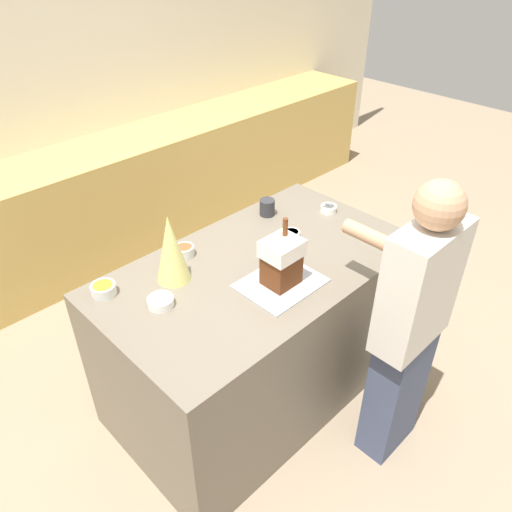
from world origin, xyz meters
TOP-DOWN VIEW (x-y plane):
  - ground_plane at (0.00, 0.00)m, footprint 12.00×12.00m
  - wall_back at (0.00, 2.20)m, footprint 8.00×0.05m
  - back_cabinet_block at (0.00, 1.88)m, footprint 6.00×0.60m
  - kitchen_island at (0.00, 0.00)m, footprint 1.62×0.92m
  - baking_tray at (-0.03, -0.18)m, footprint 0.38×0.30m
  - gingerbread_house at (-0.03, -0.18)m, footprint 0.17×0.15m
  - decorative_tree at (-0.37, 0.20)m, footprint 0.16×0.16m
  - candy_bowl_behind_tray at (0.66, 0.09)m, footprint 0.09×0.09m
  - candy_bowl_near_tray_right at (-0.67, 0.33)m, footprint 0.11×0.11m
  - candy_bowl_front_corner at (-0.21, 0.32)m, footprint 0.10×0.10m
  - candy_bowl_far_left at (0.30, 0.05)m, footprint 0.09×0.09m
  - candy_bowl_near_tray_left at (-0.53, 0.08)m, footprint 0.12×0.12m
  - mug at (0.38, 0.32)m, footprint 0.09×0.09m
  - person at (0.24, -0.73)m, footprint 0.40×0.51m

SIDE VIEW (x-z plane):
  - ground_plane at x=0.00m, z-range 0.00..0.00m
  - back_cabinet_block at x=0.00m, z-range 0.00..0.90m
  - kitchen_island at x=0.00m, z-range 0.00..0.91m
  - person at x=0.24m, z-range 0.03..1.57m
  - baking_tray at x=-0.03m, z-range 0.91..0.91m
  - candy_bowl_behind_tray at x=0.66m, z-range 0.91..0.95m
  - candy_bowl_far_left at x=0.30m, z-range 0.91..0.95m
  - candy_bowl_near_tray_left at x=-0.53m, z-range 0.91..0.95m
  - candy_bowl_front_corner at x=-0.21m, z-range 0.91..0.96m
  - candy_bowl_near_tray_right at x=-0.67m, z-range 0.91..0.96m
  - mug at x=0.38m, z-range 0.91..1.00m
  - gingerbread_house at x=-0.03m, z-range 0.88..1.20m
  - decorative_tree at x=-0.37m, z-range 0.91..1.25m
  - wall_back at x=0.00m, z-range 0.00..2.60m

